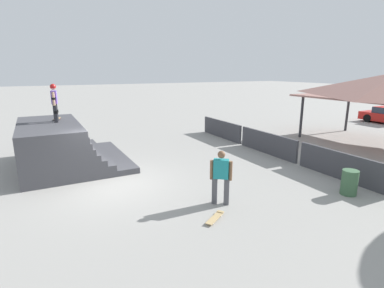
# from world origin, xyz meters

# --- Properties ---
(ground_plane) EXTENTS (160.00, 160.00, 0.00)m
(ground_plane) POSITION_xyz_m (0.00, 0.00, 0.00)
(ground_plane) COLOR gray
(quarter_pipe_ramp) EXTENTS (5.15, 4.26, 1.90)m
(quarter_pipe_ramp) POSITION_xyz_m (-3.30, -1.36, 0.85)
(quarter_pipe_ramp) COLOR #424247
(quarter_pipe_ramp) RESTS_ON ground
(skater_on_deck) EXTENTS (0.70, 0.27, 1.61)m
(skater_on_deck) POSITION_xyz_m (-3.59, -1.34, 2.83)
(skater_on_deck) COLOR #2D2D33
(skater_on_deck) RESTS_ON quarter_pipe_ramp
(skateboard_on_deck) EXTENTS (0.82, 0.38, 0.09)m
(skateboard_on_deck) POSITION_xyz_m (-4.11, -1.29, 1.96)
(skateboard_on_deck) COLOR red
(skateboard_on_deck) RESTS_ON quarter_pipe_ramp
(bystander_walking) EXTENTS (0.51, 0.61, 1.72)m
(bystander_walking) POSITION_xyz_m (3.17, 2.71, 0.95)
(bystander_walking) COLOR #4C4C51
(bystander_walking) RESTS_ON ground
(skateboard_on_ground) EXTENTS (0.64, 0.82, 0.09)m
(skateboard_on_ground) POSITION_xyz_m (3.96, 2.04, 0.06)
(skateboard_on_ground) COLOR silver
(skateboard_on_ground) RESTS_ON ground
(barrier_fence) EXTENTS (12.20, 0.12, 1.05)m
(barrier_fence) POSITION_xyz_m (-0.66, 7.97, 0.53)
(barrier_fence) COLOR #3D3D42
(barrier_fence) RESTS_ON ground
(trash_bin) EXTENTS (0.52, 0.52, 0.85)m
(trash_bin) POSITION_xyz_m (4.57, 6.92, 0.42)
(trash_bin) COLOR #385B3D
(trash_bin) RESTS_ON ground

